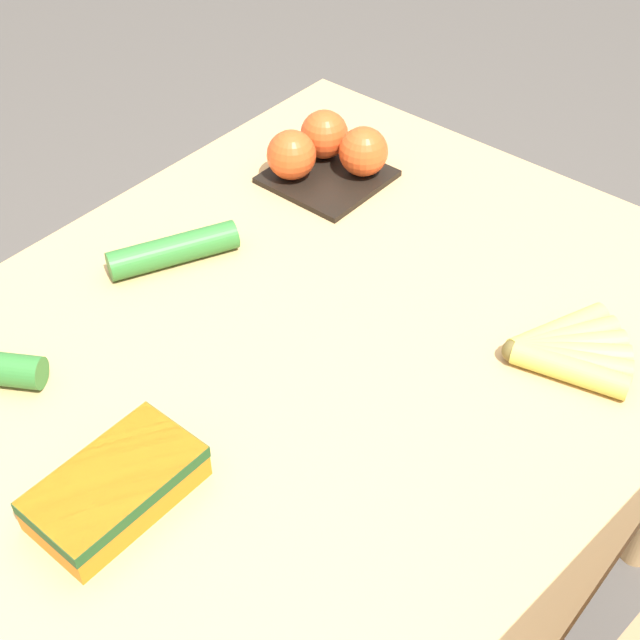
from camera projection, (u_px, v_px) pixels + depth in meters
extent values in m
plane|color=#4C4742|center=(320.00, 610.00, 1.72)|extent=(12.00, 12.00, 0.00)
cube|color=tan|center=(320.00, 344.00, 1.23)|extent=(1.13, 0.94, 0.03)
cylinder|color=tan|center=(326.00, 257.00, 1.95)|extent=(0.06, 0.06, 0.70)
sphere|color=brown|center=(513.00, 351.00, 1.17)|extent=(0.03, 0.03, 0.03)
cylinder|color=#CCC651|center=(570.00, 369.00, 1.15)|extent=(0.07, 0.15, 0.03)
cylinder|color=#CCC651|center=(572.00, 362.00, 1.16)|extent=(0.09, 0.15, 0.03)
cylinder|color=#CCC651|center=(571.00, 354.00, 1.17)|extent=(0.12, 0.14, 0.03)
cylinder|color=#CCC651|center=(569.00, 346.00, 1.18)|extent=(0.13, 0.13, 0.03)
cylinder|color=#CCC651|center=(564.00, 339.00, 1.19)|extent=(0.15, 0.11, 0.03)
cylinder|color=#CCC651|center=(558.00, 332.00, 1.20)|extent=(0.15, 0.09, 0.03)
cube|color=black|center=(327.00, 177.00, 1.49)|extent=(0.18, 0.18, 0.01)
sphere|color=#DB4C1E|center=(324.00, 134.00, 1.51)|extent=(0.08, 0.08, 0.08)
sphere|color=#DB4C1E|center=(291.00, 155.00, 1.46)|extent=(0.08, 0.08, 0.08)
sphere|color=#DB4C1E|center=(363.00, 152.00, 1.47)|extent=(0.08, 0.08, 0.08)
cube|color=orange|center=(119.00, 490.00, 1.00)|extent=(0.19, 0.11, 0.05)
cube|color=#19471E|center=(117.00, 481.00, 0.99)|extent=(0.19, 0.11, 0.02)
cylinder|color=#2D702D|center=(173.00, 250.00, 1.32)|extent=(0.20, 0.12, 0.04)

